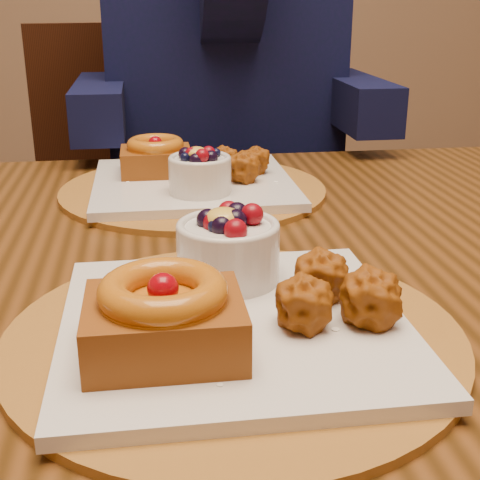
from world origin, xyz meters
name	(u,v)px	position (x,y,z in m)	size (l,w,h in m)	color
dining_table	(209,307)	(-0.04, 0.05, 0.68)	(1.60, 0.90, 0.76)	#351F09
place_setting_near	(229,307)	(-0.05, -0.16, 0.78)	(0.38, 0.38, 0.09)	brown
place_setting_far	(192,178)	(-0.05, 0.27, 0.78)	(0.38, 0.38, 0.08)	brown
chair_far	(143,210)	(-0.12, 0.91, 0.53)	(0.54, 0.54, 0.96)	black
diner	(223,23)	(0.05, 0.69, 0.97)	(0.56, 0.53, 0.91)	black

